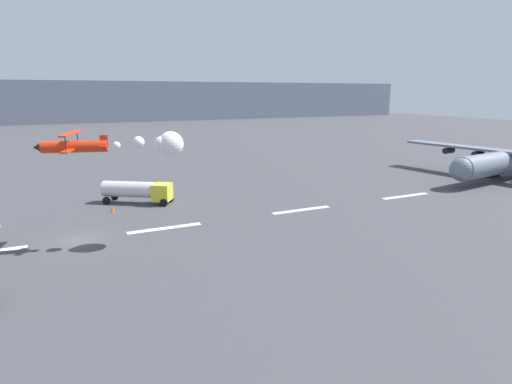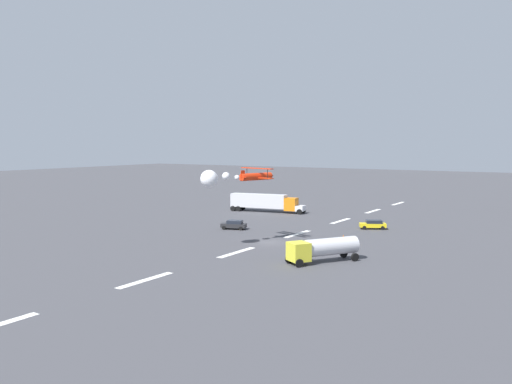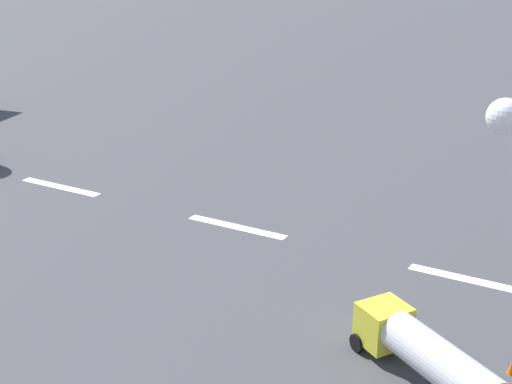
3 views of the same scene
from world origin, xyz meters
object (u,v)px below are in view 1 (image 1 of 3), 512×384
Objects in this scene: fuel_tanker_truck at (138,190)px; stunt_biplane_red at (138,145)px; cargo_transport_plane at (503,161)px; traffic_cone_far at (112,209)px.

stunt_biplane_red is at bearing -98.24° from fuel_tanker_truck.
cargo_transport_plane reaches higher than stunt_biplane_red.
stunt_biplane_red is (-59.55, -5.19, 6.34)m from cargo_transport_plane.
stunt_biplane_red is at bearing -175.02° from cargo_transport_plane.
stunt_biplane_red is 17.25× the size of traffic_cone_far.
stunt_biplane_red is 15.88m from traffic_cone_far.
cargo_transport_plane reaches higher than traffic_cone_far.
cargo_transport_plane is 4.10× the size of fuel_tanker_truck.
fuel_tanker_truck is at bearing 169.50° from cargo_transport_plane.
cargo_transport_plane is at bearing -10.50° from fuel_tanker_truck.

